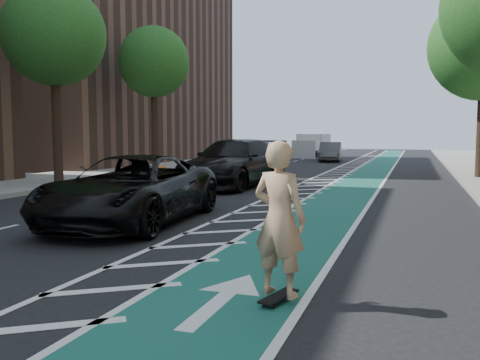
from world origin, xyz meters
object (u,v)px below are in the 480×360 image
at_px(skateboarder, 279,219).
at_px(suv_far, 234,163).
at_px(suv_near, 132,189).
at_px(barrel_a, 159,182).

bearing_deg(skateboarder, suv_far, -52.84).
bearing_deg(suv_near, suv_far, 89.57).
bearing_deg(suv_near, skateboarder, -46.85).
relative_size(suv_near, suv_far, 0.89).
height_order(skateboarder, barrel_a, skateboarder).
bearing_deg(barrel_a, suv_near, -68.68).
bearing_deg(skateboarder, barrel_a, -39.12).
bearing_deg(suv_near, barrel_a, 107.34).
relative_size(skateboarder, suv_near, 0.34).
relative_size(skateboarder, suv_far, 0.30).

